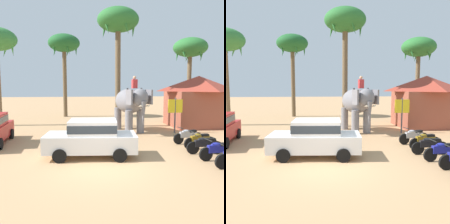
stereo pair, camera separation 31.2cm
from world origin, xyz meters
TOP-DOWN VIEW (x-y plane):
  - ground_plane at (0.00, 0.00)m, footprint 120.00×120.00m
  - car_sedan_foreground at (-0.42, 1.41)m, footprint 4.22×2.12m
  - elephant_with_mahout at (2.46, 7.07)m, footprint 2.45×4.02m
  - motorcycle_mid_row at (5.04, 0.24)m, footprint 1.80×0.55m
  - motorcycle_fourth_in_row at (4.95, 1.23)m, footprint 1.80×0.55m
  - motorcycle_far_in_row at (5.16, 2.16)m, footprint 1.80×0.55m
  - motorcycle_end_of_row at (5.02, 3.26)m, footprint 1.79×0.55m
  - palm_tree_behind_elephant at (9.30, 12.76)m, footprint 3.20×3.20m
  - palm_tree_near_hut at (1.89, 9.33)m, footprint 3.20×3.20m
  - palm_tree_left_of_road at (-2.74, 15.87)m, footprint 3.20×3.20m
  - roadside_hut at (8.27, 8.71)m, footprint 5.09×4.30m
  - signboard_yellow at (5.42, 6.26)m, footprint 1.00×0.10m

SIDE VIEW (x-z plane):
  - ground_plane at x=0.00m, z-range 0.00..0.00m
  - motorcycle_mid_row at x=5.04m, z-range -0.01..0.93m
  - motorcycle_fourth_in_row at x=4.95m, z-range -0.01..0.93m
  - motorcycle_far_in_row at x=5.16m, z-range -0.01..0.93m
  - motorcycle_end_of_row at x=5.02m, z-range -0.01..0.93m
  - car_sedan_foreground at x=-0.42m, z-range 0.08..1.78m
  - signboard_yellow at x=5.42m, z-range 0.49..2.89m
  - elephant_with_mahout at x=2.46m, z-range 0.05..3.93m
  - roadside_hut at x=8.27m, z-range 0.12..4.12m
  - palm_tree_behind_elephant at x=9.30m, z-range 2.76..10.51m
  - palm_tree_left_of_road at x=-2.74m, z-range 3.07..11.51m
  - palm_tree_near_hut at x=1.89m, z-range 3.35..12.47m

